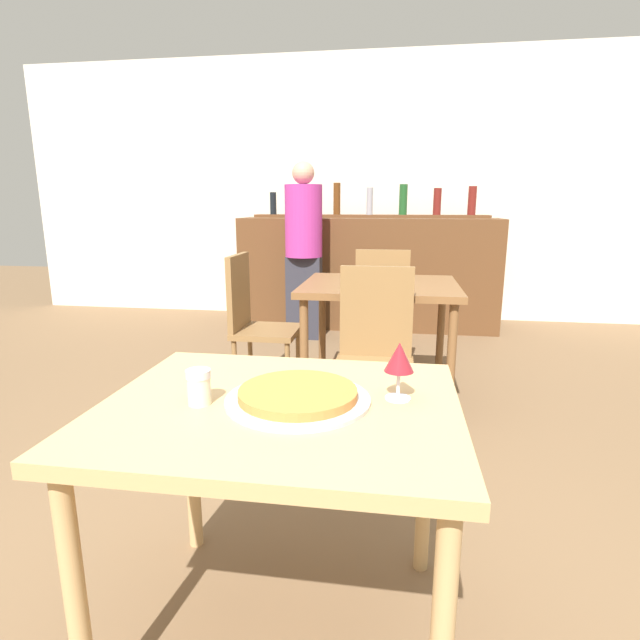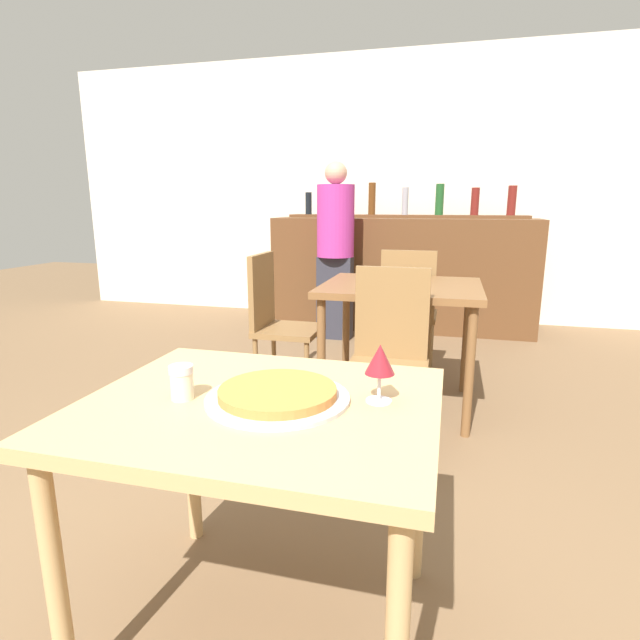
# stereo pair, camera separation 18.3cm
# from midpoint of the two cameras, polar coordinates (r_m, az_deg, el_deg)

# --- Properties ---
(ground_plane) EXTENTS (16.00, 16.00, 0.00)m
(ground_plane) POSITION_cam_midpoint_polar(r_m,az_deg,el_deg) (1.77, -7.56, -31.80)
(ground_plane) COLOR brown
(wall_back) EXTENTS (8.00, 0.05, 2.80)m
(wall_back) POSITION_cam_midpoint_polar(r_m,az_deg,el_deg) (5.63, 4.99, 14.61)
(wall_back) COLOR silver
(wall_back) RESTS_ON ground_plane
(dining_table_near) EXTENTS (0.95, 0.79, 0.73)m
(dining_table_near) POSITION_cam_midpoint_polar(r_m,az_deg,el_deg) (1.40, -8.37, -12.72)
(dining_table_near) COLOR tan
(dining_table_near) RESTS_ON ground_plane
(dining_table_far) EXTENTS (0.94, 0.82, 0.78)m
(dining_table_far) POSITION_cam_midpoint_polar(r_m,az_deg,el_deg) (3.08, 5.15, 2.46)
(dining_table_far) COLOR brown
(dining_table_far) RESTS_ON ground_plane
(bar_counter) EXTENTS (2.60, 0.56, 1.11)m
(bar_counter) POSITION_cam_midpoint_polar(r_m,az_deg,el_deg) (5.17, 4.42, 5.38)
(bar_counter) COLOR brown
(bar_counter) RESTS_ON ground_plane
(bar_back_shelf) EXTENTS (2.39, 0.24, 0.35)m
(bar_back_shelf) POSITION_cam_midpoint_polar(r_m,az_deg,el_deg) (5.26, 4.96, 12.43)
(bar_back_shelf) COLOR brown
(bar_back_shelf) RESTS_ON bar_counter
(chair_far_side_front) EXTENTS (0.40, 0.40, 0.94)m
(chair_far_side_front) POSITION_cam_midpoint_polar(r_m,az_deg,el_deg) (2.56, 4.24, -3.16)
(chair_far_side_front) COLOR olive
(chair_far_side_front) RESTS_ON ground_plane
(chair_far_side_back) EXTENTS (0.40, 0.40, 0.94)m
(chair_far_side_back) POSITION_cam_midpoint_polar(r_m,az_deg,el_deg) (3.68, 5.69, 1.83)
(chair_far_side_back) COLOR olive
(chair_far_side_back) RESTS_ON ground_plane
(chair_far_side_left) EXTENTS (0.40, 0.40, 0.94)m
(chair_far_side_left) POSITION_cam_midpoint_polar(r_m,az_deg,el_deg) (3.26, -9.15, 0.28)
(chair_far_side_left) COLOR olive
(chair_far_side_left) RESTS_ON ground_plane
(pizza_tray) EXTENTS (0.39, 0.39, 0.04)m
(pizza_tray) POSITION_cam_midpoint_polar(r_m,az_deg,el_deg) (1.35, -6.48, -8.71)
(pizza_tray) COLOR #B7B7BC
(pizza_tray) RESTS_ON dining_table_near
(cheese_shaker) EXTENTS (0.06, 0.06, 0.09)m
(cheese_shaker) POSITION_cam_midpoint_polar(r_m,az_deg,el_deg) (1.38, -17.45, -7.35)
(cheese_shaker) COLOR beige
(cheese_shaker) RESTS_ON dining_table_near
(person_standing) EXTENTS (0.34, 0.34, 1.62)m
(person_standing) POSITION_cam_midpoint_polar(r_m,az_deg,el_deg) (4.64, -3.01, 8.47)
(person_standing) COLOR #2D2D38
(person_standing) RESTS_ON ground_plane
(wine_glass) EXTENTS (0.08, 0.08, 0.16)m
(wine_glass) POSITION_cam_midpoint_polar(r_m,az_deg,el_deg) (1.33, 5.19, -4.50)
(wine_glass) COLOR silver
(wine_glass) RESTS_ON dining_table_near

